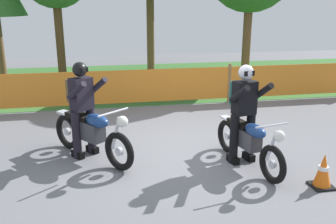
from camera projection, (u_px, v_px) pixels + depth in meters
ground at (186, 152)px, 7.01m from camera, size 24.00×24.00×0.02m
grass_verge at (145, 80)px, 12.88m from camera, size 24.00×6.25×0.01m
barrier_fence at (159, 85)px, 9.78m from camera, size 11.40×0.08×1.05m
motorcycle_lead at (92, 133)px, 6.57m from camera, size 1.39×1.71×0.99m
motorcycle_trailing at (249, 141)px, 6.29m from camera, size 0.65×1.90×0.91m
rider_lead at (82, 104)px, 6.58m from camera, size 0.74×0.78×1.69m
rider_trailing at (244, 109)px, 6.33m from camera, size 0.63×0.74×1.69m
traffic_cone at (323, 171)px, 5.64m from camera, size 0.32×0.32×0.53m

